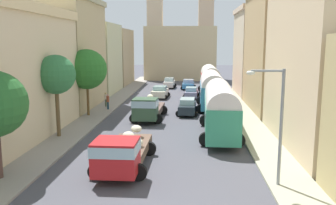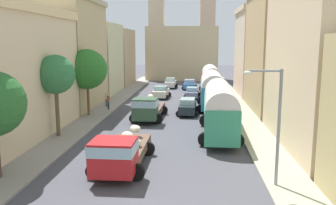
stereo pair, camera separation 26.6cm
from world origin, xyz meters
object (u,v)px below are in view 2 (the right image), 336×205
Objects in this scene: parked_bus_1 at (213,89)px; car_2 at (188,106)px; car_0 at (161,92)px; pedestrian_0 at (108,101)px; car_1 at (171,83)px; pedestrian_1 at (106,99)px; parked_bus_0 at (220,107)px; cargo_truck_1 at (148,108)px; car_4 at (190,84)px; parked_bus_2 at (211,79)px; car_3 at (192,93)px; cargo_truck_0 at (120,151)px; streetlamp_near at (273,117)px.

car_2 is (-2.62, -2.88, -1.40)m from parked_bus_1.
car_0 is 10.25m from pedestrian_0.
parked_bus_1 is at bearing -72.40° from car_1.
pedestrian_0 is 1.76m from pedestrian_1.
parked_bus_0 is 1.40× the size of cargo_truck_1.
parked_bus_2 is at bearing -61.77° from car_4.
car_3 is 12.70m from pedestrian_0.
cargo_truck_1 is 6.68m from pedestrian_0.
pedestrian_0 is (-11.09, -1.52, -1.16)m from parked_bus_1.
parked_bus_1 reaches higher than car_1.
cargo_truck_0 is at bearing -89.52° from car_0.
car_1 is at bearing 86.85° from car_0.
parked_bus_0 is at bearing -78.91° from car_1.
cargo_truck_1 is 24.18m from car_1.
parked_bus_0 is 2.63× the size of car_3.
pedestrian_0 is at bearing -134.30° from car_3.
car_0 reaches higher than car_3.
parked_bus_0 is 1.39× the size of cargo_truck_0.
pedestrian_0 is 23.49m from streetlamp_near.
cargo_truck_0 is 37.35m from car_1.
streetlamp_near is at bearing -83.17° from car_4.
streetlamp_near is (1.83, -20.97, 1.39)m from parked_bus_1.
cargo_truck_0 is 1.00× the size of cargo_truck_1.
car_4 is (-0.06, 19.52, -0.04)m from car_2.
car_1 is at bearing 100.96° from streetlamp_near.
parked_bus_0 reaches higher than parked_bus_2.
streetlamp_near is at bearing -85.01° from parked_bus_1.
pedestrian_1 reaches higher than car_0.
cargo_truck_0 is at bearing -98.19° from car_3.
parked_bus_1 reaches higher than pedestrian_0.
cargo_truck_0 is 4.13× the size of pedestrian_1.
car_3 is 0.63× the size of streetlamp_near.
cargo_truck_0 reaches higher than car_0.
car_2 is at bearing 78.08° from cargo_truck_0.
car_2 is 10.45m from car_3.
parked_bus_1 is 4.77× the size of pedestrian_1.
parked_bus_1 reaches higher than car_0.
pedestrian_1 reaches higher than car_1.
car_3 is 2.09× the size of pedestrian_0.
car_0 is at bearing 129.90° from parked_bus_1.
streetlamp_near is (1.85, -9.88, 1.35)m from parked_bus_0.
cargo_truck_0 is 26.83m from car_0.
car_0 is 1.07× the size of car_1.
cargo_truck_0 is at bearing -126.50° from parked_bus_0.
car_2 is 18.84m from streetlamp_near.
car_0 is 9.18m from pedestrian_1.
parked_bus_1 is at bearing 94.99° from streetlamp_near.
car_2 is 19.52m from car_4.
streetlamp_near is at bearing -76.17° from car_2.
car_2 is 1.18× the size of car_3.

